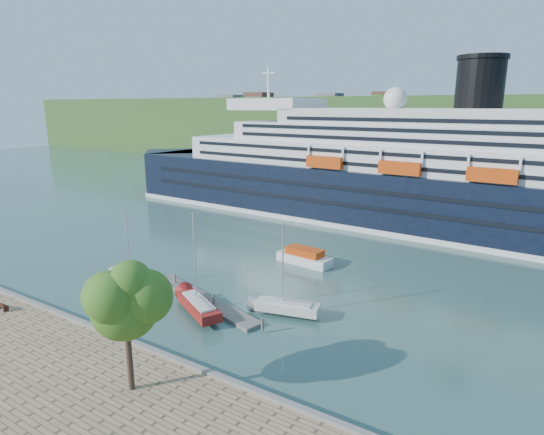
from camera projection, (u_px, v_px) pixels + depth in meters
The scene contains 11 objects.
ground at pixel (102, 339), 42.07m from camera, with size 400.00×400.00×0.00m, color #325851.
far_hillside at pixel (449, 132), 158.05m from camera, with size 400.00×50.00×24.00m, color #335421.
quay_coping at pixel (99, 329), 41.63m from camera, with size 220.00×0.50×0.30m, color slate.
cruise_ship at pixel (392, 144), 80.32m from camera, with size 127.55×18.57×28.64m, color black, non-canonical shape.
park_bench at pixel (2, 305), 45.65m from camera, with size 1.68×0.69×1.07m, color #3F1D12, non-canonical shape.
promenade_tree at pixel (126, 322), 31.79m from camera, with size 6.42×6.42×10.63m, color #386A1B, non-canonical shape.
floating_pontoon at pixel (204, 300), 50.11m from camera, with size 17.65×2.16×0.39m, color slate, non-canonical shape.
sailboat_white_near at pixel (131, 251), 53.07m from camera, with size 6.98×1.94×9.02m, color silver, non-canonical shape.
sailboat_red at pixel (197, 268), 45.52m from camera, with size 8.00×2.22×10.33m, color maroon, non-canonical shape.
sailboat_white_far at pixel (288, 273), 45.61m from camera, with size 7.27×2.02×9.39m, color silver, non-canonical shape.
tender_launch at pixel (304, 256), 61.96m from camera, with size 7.81×2.67×2.16m, color #C63C0B, non-canonical shape.
Camera 1 is at (33.77, -23.73, 21.05)m, focal length 30.00 mm.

